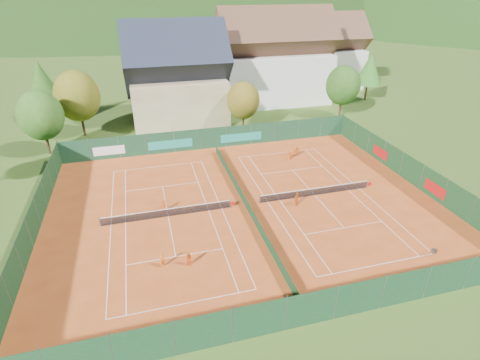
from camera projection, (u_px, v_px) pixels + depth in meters
name	position (u px, v px, depth m)	size (l,w,h in m)	color
ground	(245.00, 206.00, 39.25)	(600.00, 600.00, 0.00)	#314E18
clay_pad	(245.00, 205.00, 39.24)	(40.00, 32.00, 0.01)	#B3471A
court_markings_left	(168.00, 216.00, 37.37)	(11.03, 23.83, 0.00)	white
court_markings_right	(315.00, 195.00, 41.10)	(11.03, 23.83, 0.00)	white
tennis_net_left	(169.00, 212.00, 37.17)	(13.30, 0.10, 1.02)	#59595B
tennis_net_right	(317.00, 191.00, 40.91)	(13.30, 0.10, 1.02)	#59595B
court_divider	(245.00, 201.00, 39.01)	(0.03, 28.80, 1.00)	#12321A
fence_north	(210.00, 138.00, 52.07)	(40.00, 0.10, 3.00)	#153923
fence_south	(311.00, 309.00, 24.91)	(40.00, 0.04, 3.00)	#14371E
fence_west	(33.00, 222.00, 33.87)	(0.04, 32.00, 3.00)	#14391B
fence_east	(411.00, 170.00, 43.26)	(0.09, 32.00, 3.00)	#153A1C
chalet	(177.00, 80.00, 60.99)	(16.20, 12.00, 16.00)	beige
hotel_block_a	(274.00, 62.00, 70.19)	(21.60, 11.00, 17.25)	silver
hotel_block_b	(323.00, 56.00, 80.63)	(17.28, 10.00, 15.50)	silver
tree_west_front	(41.00, 115.00, 48.62)	(5.72, 5.72, 8.69)	#412B17
tree_west_mid	(77.00, 96.00, 54.34)	(6.44, 6.44, 9.78)	#4B2D1A
tree_west_back	(42.00, 82.00, 59.45)	(5.60, 5.60, 10.00)	#412917
tree_center	(243.00, 100.00, 57.17)	(5.01, 5.01, 7.60)	#432818
tree_east_front	(343.00, 85.00, 62.76)	(5.72, 5.72, 8.69)	#4D2D1B
tree_east_mid	(370.00, 69.00, 71.60)	(5.04, 5.04, 9.00)	#412A17
tree_east_back	(314.00, 60.00, 76.23)	(7.15, 7.15, 10.86)	#462F19
mountain_backdrop	(192.00, 79.00, 263.40)	(820.00, 530.00, 242.00)	black
ball_hopper	(434.00, 251.00, 31.70)	(0.34, 0.34, 0.80)	slate
loose_ball_0	(170.00, 251.00, 32.57)	(0.07, 0.07, 0.07)	#CCD833
loose_ball_1	(312.00, 243.00, 33.56)	(0.07, 0.07, 0.07)	#CCD833
loose_ball_2	(269.00, 189.00, 42.20)	(0.07, 0.07, 0.07)	#CCD833
loose_ball_3	(188.00, 186.00, 43.01)	(0.07, 0.07, 0.07)	#CCD833
player_left_near	(162.00, 260.00, 30.45)	(0.52, 0.34, 1.42)	orange
player_left_mid	(189.00, 260.00, 30.55)	(0.64, 0.50, 1.32)	#E55714
player_left_far	(164.00, 205.00, 38.01)	(0.85, 0.49, 1.31)	#D94C13
player_right_near	(297.00, 199.00, 38.91)	(0.88, 0.37, 1.50)	#D86013
player_right_far_a	(289.00, 155.00, 49.15)	(0.64, 0.42, 1.31)	#D94D13
player_right_far_b	(297.00, 151.00, 50.17)	(1.18, 0.38, 1.28)	#CA5E12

